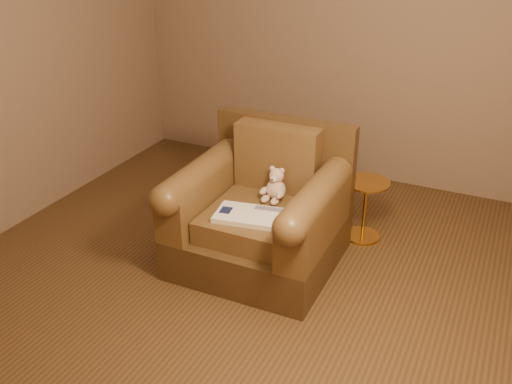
% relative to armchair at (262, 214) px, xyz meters
% --- Properties ---
extents(floor, '(4.00, 4.00, 0.00)m').
position_rel_armchair_xyz_m(floor, '(-0.04, -0.24, -0.38)').
color(floor, '#4F351B').
rests_on(floor, ground).
extents(room, '(4.02, 4.02, 2.71)m').
position_rel_armchair_xyz_m(room, '(-0.04, -0.24, 1.34)').
color(room, '#80644E').
rests_on(room, ground).
extents(armchair, '(1.09, 1.03, 0.97)m').
position_rel_armchair_xyz_m(armchair, '(0.00, 0.00, 0.00)').
color(armchair, '#432D16').
rests_on(armchair, floor).
extents(teddy_bear, '(0.18, 0.20, 0.25)m').
position_rel_armchair_xyz_m(teddy_bear, '(0.06, 0.09, 0.18)').
color(teddy_bear, '#D5AC95').
rests_on(teddy_bear, armchair).
extents(guidebook, '(0.50, 0.35, 0.04)m').
position_rel_armchair_xyz_m(guidebook, '(0.02, -0.24, 0.11)').
color(guidebook, beige).
rests_on(guidebook, armchair).
extents(side_table, '(0.35, 0.35, 0.49)m').
position_rel_armchair_xyz_m(side_table, '(0.59, 0.62, -0.11)').
color(side_table, gold).
rests_on(side_table, floor).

